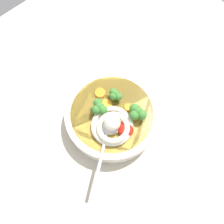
{
  "coord_description": "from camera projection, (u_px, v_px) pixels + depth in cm",
  "views": [
    {
      "loc": [
        12.19,
        -19.51,
        58.01
      ],
      "look_at": [
        -2.77,
        -3.69,
        8.45
      ],
      "focal_mm": 33.64,
      "sensor_mm": 36.0,
      "label": 1
    }
  ],
  "objects": [
    {
      "name": "soup_bowl",
      "position": [
        112.0,
        116.0,
        0.56
      ],
      "size": [
        24.63,
        24.63,
        4.89
      ],
      "color": "silver",
      "rests_on": "table_slab"
    },
    {
      "name": "broccoli_floret_near_spoon",
      "position": [
        99.0,
        107.0,
        0.52
      ],
      "size": [
        4.51,
        3.88,
        3.57
      ],
      "color": "#7A9E60",
      "rests_on": "soup_bowl"
    },
    {
      "name": "chili_sauce_dollop",
      "position": [
        125.0,
        129.0,
        0.51
      ],
      "size": [
        4.22,
        3.8,
        1.9
      ],
      "primitive_type": "ellipsoid",
      "color": "#B2190F",
      "rests_on": "soup_bowl"
    },
    {
      "name": "noodle_pile",
      "position": [
        112.0,
        126.0,
        0.51
      ],
      "size": [
        11.59,
        11.36,
        4.66
      ],
      "color": "silver",
      "rests_on": "soup_bowl"
    },
    {
      "name": "carrot_slice_extra_a",
      "position": [
        106.0,
        104.0,
        0.55
      ],
      "size": [
        2.83,
        2.83,
        0.41
      ],
      "primitive_type": "cylinder",
      "color": "orange",
      "rests_on": "soup_bowl"
    },
    {
      "name": "carrot_slice_far",
      "position": [
        127.0,
        108.0,
        0.54
      ],
      "size": [
        2.09,
        2.09,
        0.75
      ],
      "primitive_type": "cylinder",
      "color": "orange",
      "rests_on": "soup_bowl"
    },
    {
      "name": "soup_spoon",
      "position": [
        107.0,
        132.0,
        0.51
      ],
      "size": [
        11.85,
        16.46,
        1.6
      ],
      "rotation": [
        0.0,
        0.0,
        5.26
      ],
      "color": "#B7B7BC",
      "rests_on": "soup_bowl"
    },
    {
      "name": "broccoli_floret_front",
      "position": [
        116.0,
        94.0,
        0.54
      ],
      "size": [
        3.83,
        3.3,
        3.03
      ],
      "color": "#7A9E60",
      "rests_on": "soup_bowl"
    },
    {
      "name": "carrot_slice_extra_b",
      "position": [
        100.0,
        93.0,
        0.56
      ],
      "size": [
        2.88,
        2.88,
        0.46
      ],
      "primitive_type": "cylinder",
      "color": "orange",
      "rests_on": "soup_bowl"
    },
    {
      "name": "table_slab",
      "position": [
        128.0,
        119.0,
        0.61
      ],
      "size": [
        116.96,
        116.96,
        3.56
      ],
      "primitive_type": "cube",
      "color": "#BCB29E",
      "rests_on": "ground"
    },
    {
      "name": "broccoli_floret_beside_chili",
      "position": [
        137.0,
        112.0,
        0.51
      ],
      "size": [
        4.88,
        4.2,
        3.86
      ],
      "color": "#7A9E60",
      "rests_on": "soup_bowl"
    }
  ]
}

